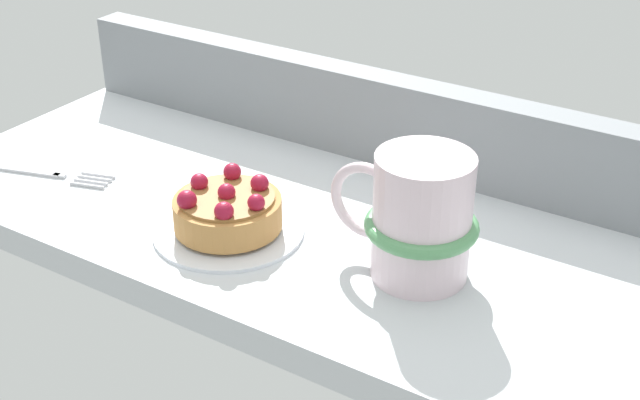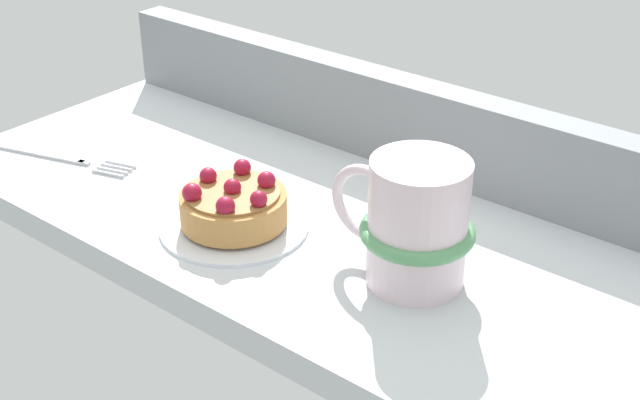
{
  "view_description": "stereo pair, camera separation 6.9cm",
  "coord_description": "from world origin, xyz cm",
  "px_view_note": "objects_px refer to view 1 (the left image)",
  "views": [
    {
      "loc": [
        36.3,
        -55.42,
        38.49
      ],
      "look_at": [
        3.84,
        -4.27,
        4.9
      ],
      "focal_mm": 49.12,
      "sensor_mm": 36.0,
      "label": 1
    },
    {
      "loc": [
        41.92,
        -51.39,
        38.49
      ],
      "look_at": [
        3.84,
        -4.27,
        4.9
      ],
      "focal_mm": 49.12,
      "sensor_mm": 36.0,
      "label": 2
    }
  ],
  "objects_px": {
    "dessert_plate": "(229,229)",
    "dessert_fork": "(29,170)",
    "raspberry_tart": "(227,209)",
    "coffee_mug": "(419,218)"
  },
  "relations": [
    {
      "from": "dessert_plate",
      "to": "dessert_fork",
      "type": "xyz_separation_m",
      "value": [
        -0.23,
        -0.02,
        -0.0
      ]
    },
    {
      "from": "raspberry_tart",
      "to": "dessert_fork",
      "type": "xyz_separation_m",
      "value": [
        -0.23,
        -0.01,
        -0.02
      ]
    },
    {
      "from": "dessert_plate",
      "to": "raspberry_tart",
      "type": "relative_size",
      "value": 1.4
    },
    {
      "from": "coffee_mug",
      "to": "dessert_fork",
      "type": "relative_size",
      "value": 0.72
    },
    {
      "from": "raspberry_tart",
      "to": "dessert_plate",
      "type": "bearing_deg",
      "value": 67.44
    },
    {
      "from": "raspberry_tart",
      "to": "coffee_mug",
      "type": "height_order",
      "value": "coffee_mug"
    },
    {
      "from": "dessert_plate",
      "to": "dessert_fork",
      "type": "relative_size",
      "value": 0.74
    },
    {
      "from": "raspberry_tart",
      "to": "dessert_fork",
      "type": "bearing_deg",
      "value": -176.28
    },
    {
      "from": "raspberry_tart",
      "to": "coffee_mug",
      "type": "distance_m",
      "value": 0.17
    },
    {
      "from": "dessert_plate",
      "to": "raspberry_tart",
      "type": "distance_m",
      "value": 0.02
    }
  ]
}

